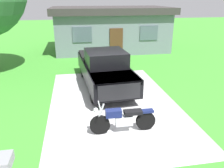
{
  "coord_description": "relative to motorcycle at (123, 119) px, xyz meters",
  "views": [
    {
      "loc": [
        -1.53,
        -8.63,
        4.21
      ],
      "look_at": [
        -0.06,
        -0.13,
        0.9
      ],
      "focal_mm": 36.15,
      "sensor_mm": 36.0,
      "label": 1
    }
  ],
  "objects": [
    {
      "name": "motorcycle",
      "position": [
        0.0,
        0.0,
        0.0
      ],
      "size": [
        2.21,
        0.7,
        1.09
      ],
      "color": "black",
      "rests_on": "ground"
    },
    {
      "name": "neighbor_house",
      "position": [
        1.75,
        12.82,
        1.32
      ],
      "size": [
        9.6,
        5.6,
        3.5
      ],
      "color": "slate",
      "rests_on": "ground"
    },
    {
      "name": "pickup_truck",
      "position": [
        -0.02,
        4.33,
        0.48
      ],
      "size": [
        2.4,
        5.75,
        1.9
      ],
      "color": "black",
      "rests_on": "ground"
    },
    {
      "name": "ground_plane",
      "position": [
        0.08,
        2.28,
        -0.47
      ],
      "size": [
        80.0,
        80.0,
        0.0
      ],
      "primitive_type": "plane",
      "color": "green"
    },
    {
      "name": "driveway_pad",
      "position": [
        0.08,
        2.28,
        -0.47
      ],
      "size": [
        5.27,
        8.4,
        0.01
      ],
      "primitive_type": "cube",
      "color": "#BEBEBE",
      "rests_on": "ground"
    }
  ]
}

